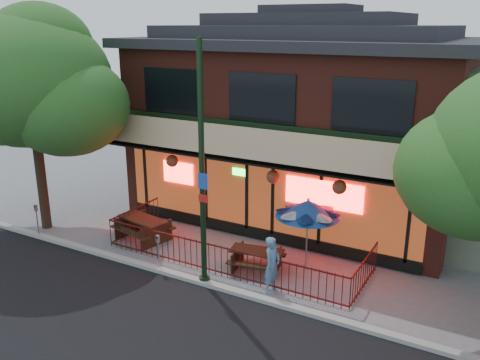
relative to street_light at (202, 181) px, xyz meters
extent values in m
plane|color=gray|center=(0.00, 0.40, -3.15)|extent=(80.00, 80.00, 0.00)
cube|color=#999993|center=(0.00, -0.10, -3.09)|extent=(80.00, 0.25, 0.12)
cube|color=maroon|center=(0.00, 7.60, 0.10)|extent=(12.00, 8.00, 6.50)
cube|color=#59230F|center=(0.00, 3.58, -1.50)|extent=(11.00, 0.06, 2.60)
cube|color=#FF0C0C|center=(2.30, 3.50, -1.05)|extent=(2.60, 0.04, 0.90)
cube|color=#FF0C0C|center=(-3.40, 3.50, -1.15)|extent=(1.30, 0.04, 0.80)
cube|color=tan|center=(0.00, 3.10, 0.40)|extent=(12.20, 1.33, 1.26)
cube|color=black|center=(-3.60, 3.58, 1.85)|extent=(2.40, 0.06, 1.60)
cube|color=black|center=(0.00, 3.58, 1.85)|extent=(2.40, 0.06, 1.60)
cube|color=black|center=(3.60, 3.58, 1.85)|extent=(2.40, 0.06, 1.60)
cube|color=black|center=(0.00, 3.55, -2.90)|extent=(11.00, 0.12, 0.40)
cube|color=#FFC672|center=(5.60, 3.42, -0.60)|extent=(0.18, 0.18, 0.32)
cube|color=#41100E|center=(0.00, 0.60, -2.20)|extent=(8.40, 0.04, 0.04)
cube|color=#41100E|center=(0.00, 0.60, -3.03)|extent=(8.40, 0.04, 0.04)
cube|color=#41100E|center=(-4.20, 1.90, -2.20)|extent=(0.04, 2.60, 0.04)
cube|color=#41100E|center=(4.20, 1.90, -2.20)|extent=(0.04, 2.60, 0.04)
cylinder|color=#41100E|center=(0.00, 0.60, -2.65)|extent=(0.02, 0.02, 1.00)
cylinder|color=black|center=(0.00, 0.00, 0.35)|extent=(0.16, 0.16, 7.00)
cylinder|color=black|center=(0.00, 0.00, -3.05)|extent=(0.32, 0.32, 0.20)
cube|color=#194CB2|center=(0.12, -0.15, 0.05)|extent=(0.30, 0.02, 0.45)
cube|color=red|center=(0.12, -0.15, -0.45)|extent=(0.30, 0.02, 0.22)
cylinder|color=#2E2017|center=(-7.50, 0.70, -0.59)|extent=(0.36, 0.36, 5.12)
ellipsoid|color=#1E541C|center=(-7.50, 0.70, 2.29)|extent=(5.60, 5.60, 4.59)
ellipsoid|color=#1E541C|center=(-7.30, 1.10, 3.41)|extent=(3.64, 3.64, 2.98)
cube|color=#372114|center=(-4.32, 1.74, -2.76)|extent=(0.34, 1.34, 0.77)
cube|color=#372114|center=(-2.89, 1.44, -2.76)|extent=(0.34, 1.34, 0.77)
cube|color=#372114|center=(-3.60, 1.59, -2.38)|extent=(2.00, 1.15, 0.06)
cube|color=#372114|center=(-3.72, 1.03, -2.69)|extent=(1.90, 0.67, 0.05)
cube|color=#372114|center=(-3.48, 2.15, -2.69)|extent=(1.90, 0.67, 0.05)
cube|color=#321C11|center=(0.36, 1.33, -2.82)|extent=(0.28, 1.15, 0.66)
cube|color=#321C11|center=(1.59, 1.57, -2.82)|extent=(0.28, 1.15, 0.66)
cube|color=#321C11|center=(0.98, 1.45, -2.49)|extent=(1.71, 0.97, 0.05)
cube|color=#321C11|center=(1.07, 0.97, -2.75)|extent=(1.63, 0.55, 0.04)
cube|color=#321C11|center=(0.88, 1.94, -2.75)|extent=(1.63, 0.55, 0.04)
cylinder|color=gray|center=(2.21, 2.44, -2.10)|extent=(0.05, 0.05, 2.09)
cone|color=navy|center=(2.21, 2.44, -1.20)|extent=(2.00, 2.00, 0.52)
sphere|color=gray|center=(2.21, 2.44, -0.92)|extent=(0.09, 0.09, 0.09)
imported|color=#537EA6|center=(1.95, 0.50, -2.31)|extent=(0.44, 0.64, 1.67)
cylinder|color=#9A9DA2|center=(-1.67, 0.00, -2.68)|extent=(0.04, 0.04, 0.94)
cube|color=#9A9DA2|center=(-1.67, 0.00, -2.11)|extent=(0.12, 0.11, 0.24)
cube|color=black|center=(-1.67, -0.04, -2.06)|extent=(0.07, 0.03, 0.09)
cylinder|color=gray|center=(-7.00, -0.08, -2.65)|extent=(0.05, 0.05, 1.00)
cube|color=gray|center=(-7.00, -0.08, -2.04)|extent=(0.13, 0.11, 0.26)
cube|color=black|center=(-7.00, -0.12, -1.98)|extent=(0.07, 0.02, 0.09)
camera|label=1|loc=(7.46, -11.19, 4.18)|focal=38.00mm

